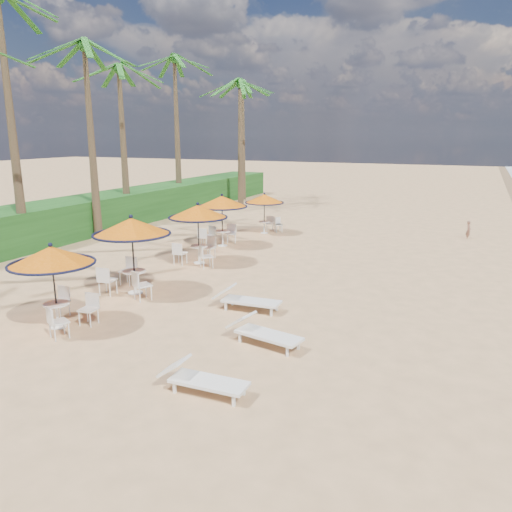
{
  "coord_description": "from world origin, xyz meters",
  "views": [
    {
      "loc": [
        5.37,
        -9.35,
        5.05
      ],
      "look_at": [
        -1.06,
        5.0,
        1.2
      ],
      "focal_mm": 35.0,
      "sensor_mm": 36.0,
      "label": 1
    }
  ],
  "objects_px": {
    "station_4": "(266,203)",
    "lounger_mid": "(262,331)",
    "station_2": "(198,219)",
    "station_0": "(54,266)",
    "lounger_far": "(245,299)",
    "station_1": "(131,236)",
    "station_3": "(221,208)",
    "lounger_near": "(200,378)"
  },
  "relations": [
    {
      "from": "station_2",
      "to": "station_4",
      "type": "bearing_deg",
      "value": 90.06
    },
    {
      "from": "station_4",
      "to": "lounger_near",
      "type": "distance_m",
      "value": 16.75
    },
    {
      "from": "station_2",
      "to": "station_4",
      "type": "height_order",
      "value": "station_2"
    },
    {
      "from": "station_4",
      "to": "lounger_far",
      "type": "distance_m",
      "value": 11.87
    },
    {
      "from": "station_1",
      "to": "station_3",
      "type": "distance_m",
      "value": 7.48
    },
    {
      "from": "station_1",
      "to": "station_3",
      "type": "relative_size",
      "value": 1.07
    },
    {
      "from": "station_4",
      "to": "lounger_mid",
      "type": "xyz_separation_m",
      "value": [
        5.47,
        -13.16,
        -1.22
      ]
    },
    {
      "from": "station_2",
      "to": "lounger_far",
      "type": "bearing_deg",
      "value": -46.21
    },
    {
      "from": "station_2",
      "to": "lounger_far",
      "type": "distance_m",
      "value": 5.99
    },
    {
      "from": "station_4",
      "to": "station_0",
      "type": "bearing_deg",
      "value": -89.72
    },
    {
      "from": "station_0",
      "to": "station_1",
      "type": "xyz_separation_m",
      "value": [
        -0.04,
        3.22,
        0.19
      ]
    },
    {
      "from": "station_4",
      "to": "lounger_far",
      "type": "relative_size",
      "value": 1.04
    },
    {
      "from": "lounger_far",
      "to": "lounger_mid",
      "type": "bearing_deg",
      "value": -58.53
    },
    {
      "from": "station_1",
      "to": "station_4",
      "type": "xyz_separation_m",
      "value": [
        -0.03,
        11.13,
        -0.34
      ]
    },
    {
      "from": "station_0",
      "to": "station_4",
      "type": "bearing_deg",
      "value": 90.28
    },
    {
      "from": "station_3",
      "to": "station_4",
      "type": "xyz_separation_m",
      "value": [
        0.69,
        3.69,
        -0.22
      ]
    },
    {
      "from": "lounger_near",
      "to": "lounger_far",
      "type": "relative_size",
      "value": 0.91
    },
    {
      "from": "station_1",
      "to": "station_3",
      "type": "height_order",
      "value": "station_1"
    },
    {
      "from": "lounger_near",
      "to": "lounger_far",
      "type": "bearing_deg",
      "value": 103.48
    },
    {
      "from": "station_2",
      "to": "lounger_near",
      "type": "bearing_deg",
      "value": -59.39
    },
    {
      "from": "station_0",
      "to": "station_2",
      "type": "xyz_separation_m",
      "value": [
        -0.06,
        7.45,
        0.1
      ]
    },
    {
      "from": "station_3",
      "to": "lounger_mid",
      "type": "xyz_separation_m",
      "value": [
        6.16,
        -9.47,
        -1.45
      ]
    },
    {
      "from": "station_1",
      "to": "station_4",
      "type": "bearing_deg",
      "value": 90.17
    },
    {
      "from": "lounger_near",
      "to": "lounger_mid",
      "type": "distance_m",
      "value": 2.69
    },
    {
      "from": "station_3",
      "to": "lounger_far",
      "type": "bearing_deg",
      "value": -57.52
    },
    {
      "from": "station_1",
      "to": "station_4",
      "type": "height_order",
      "value": "station_1"
    },
    {
      "from": "station_1",
      "to": "lounger_mid",
      "type": "relative_size",
      "value": 1.26
    },
    {
      "from": "station_3",
      "to": "station_1",
      "type": "bearing_deg",
      "value": -84.47
    },
    {
      "from": "lounger_far",
      "to": "station_1",
      "type": "bearing_deg",
      "value": 176.91
    },
    {
      "from": "station_2",
      "to": "lounger_near",
      "type": "height_order",
      "value": "station_2"
    },
    {
      "from": "station_0",
      "to": "lounger_far",
      "type": "distance_m",
      "value": 5.3
    },
    {
      "from": "lounger_near",
      "to": "station_2",
      "type": "bearing_deg",
      "value": 119.12
    },
    {
      "from": "station_0",
      "to": "lounger_near",
      "type": "bearing_deg",
      "value": -15.91
    },
    {
      "from": "station_4",
      "to": "lounger_mid",
      "type": "bearing_deg",
      "value": -67.42
    },
    {
      "from": "lounger_mid",
      "to": "station_2",
      "type": "bearing_deg",
      "value": 142.53
    },
    {
      "from": "station_0",
      "to": "lounger_mid",
      "type": "xyz_separation_m",
      "value": [
        5.4,
        1.19,
        -1.37
      ]
    },
    {
      "from": "station_4",
      "to": "lounger_near",
      "type": "bearing_deg",
      "value": -71.52
    },
    {
      "from": "station_3",
      "to": "station_4",
      "type": "distance_m",
      "value": 3.76
    },
    {
      "from": "station_2",
      "to": "lounger_mid",
      "type": "bearing_deg",
      "value": -48.85
    },
    {
      "from": "station_4",
      "to": "lounger_near",
      "type": "relative_size",
      "value": 1.14
    },
    {
      "from": "station_0",
      "to": "station_2",
      "type": "relative_size",
      "value": 0.95
    },
    {
      "from": "lounger_mid",
      "to": "station_0",
      "type": "bearing_deg",
      "value": -156.15
    }
  ]
}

